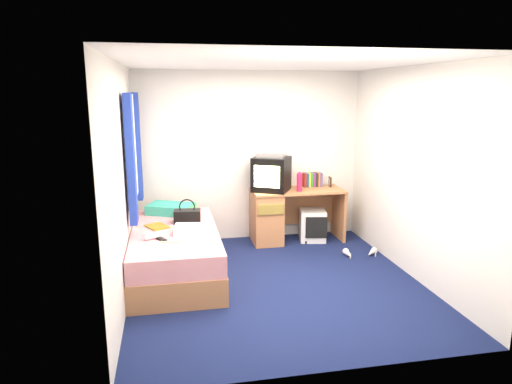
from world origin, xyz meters
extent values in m
plane|color=#0C1438|center=(0.00, 0.00, 0.00)|extent=(3.40, 3.40, 0.00)
plane|color=white|center=(0.00, 0.00, 2.40)|extent=(3.40, 3.40, 0.00)
plane|color=silver|center=(0.00, 1.70, 1.20)|extent=(3.20, 0.00, 3.20)
plane|color=silver|center=(0.00, -1.70, 1.20)|extent=(3.20, 0.00, 3.20)
plane|color=silver|center=(-1.60, 0.00, 1.20)|extent=(0.00, 3.40, 3.40)
plane|color=silver|center=(1.60, 0.00, 1.20)|extent=(0.00, 3.40, 3.40)
cube|color=#BB7C4E|center=(-1.10, 0.50, 0.15)|extent=(1.00, 2.00, 0.30)
cube|color=olive|center=(-0.60, 0.10, 0.16)|extent=(0.02, 0.70, 0.18)
cube|color=white|center=(-1.10, 0.50, 0.42)|extent=(0.98, 1.98, 0.24)
cube|color=#1C78B9|center=(-1.13, 1.24, 0.60)|extent=(0.68, 0.57, 0.13)
cube|color=#BB7C4E|center=(0.65, 1.42, 0.73)|extent=(1.30, 0.55, 0.03)
cube|color=#BB7C4E|center=(0.20, 1.42, 0.36)|extent=(0.40, 0.52, 0.72)
cube|color=#BB7C4E|center=(1.28, 1.42, 0.36)|extent=(0.04, 0.52, 0.72)
cube|color=#BB7C4E|center=(0.90, 1.67, 0.45)|extent=(0.78, 0.03, 0.55)
cube|color=silver|center=(0.87, 1.38, 0.22)|extent=(0.42, 0.42, 0.45)
cube|color=black|center=(0.27, 1.44, 0.99)|extent=(0.63, 0.61, 0.47)
cube|color=#F2ED99|center=(0.16, 1.25, 0.99)|extent=(0.32, 0.19, 0.29)
cube|color=#ACACAE|center=(0.27, 1.44, 1.26)|extent=(0.46, 0.41, 0.07)
cube|color=maroon|center=(0.80, 1.60, 0.85)|extent=(0.03, 0.13, 0.20)
cube|color=navy|center=(0.83, 1.60, 0.85)|extent=(0.03, 0.13, 0.20)
cube|color=gold|center=(0.87, 1.60, 0.85)|extent=(0.03, 0.13, 0.20)
cube|color=#337F33|center=(0.90, 1.60, 0.85)|extent=(0.03, 0.13, 0.20)
cube|color=#7F337F|center=(0.94, 1.60, 0.85)|extent=(0.03, 0.13, 0.20)
cube|color=#262626|center=(0.97, 1.60, 0.85)|extent=(0.03, 0.13, 0.20)
cube|color=#B26633|center=(1.01, 1.60, 0.85)|extent=(0.03, 0.13, 0.20)
cube|color=#4C4C99|center=(1.04, 1.60, 0.85)|extent=(0.03, 0.13, 0.20)
cube|color=black|center=(1.17, 1.54, 0.82)|extent=(0.03, 0.12, 0.14)
cylinder|color=#E6204D|center=(0.64, 1.31, 0.87)|extent=(0.09, 0.09, 0.24)
cylinder|color=silver|center=(0.49, 1.49, 0.83)|extent=(0.05, 0.05, 0.17)
cube|color=black|center=(-0.94, 0.77, 0.62)|extent=(0.34, 0.21, 0.16)
torus|color=black|center=(-0.94, 0.77, 0.74)|extent=(0.20, 0.04, 0.20)
cube|color=white|center=(-0.96, 0.32, 0.59)|extent=(0.32, 0.28, 0.10)
cube|color=yellow|center=(-1.30, 0.65, 0.55)|extent=(0.32, 0.35, 0.01)
cylinder|color=white|center=(-1.32, 0.20, 0.58)|extent=(0.21, 0.14, 0.07)
cube|color=yellow|center=(-1.14, 0.06, 0.55)|extent=(0.22, 0.08, 0.01)
cube|color=black|center=(-1.24, 0.14, 0.55)|extent=(0.13, 0.16, 0.02)
cube|color=silver|center=(-1.58, 0.90, 1.45)|extent=(0.02, 0.90, 1.10)
cube|color=white|center=(-1.57, 0.90, 2.04)|extent=(0.06, 1.06, 0.08)
cube|color=white|center=(-1.57, 0.90, 0.86)|extent=(0.06, 1.06, 0.08)
cube|color=navy|center=(-1.53, 0.31, 1.40)|extent=(0.08, 0.24, 1.40)
cube|color=navy|center=(-1.53, 1.49, 1.40)|extent=(0.08, 0.24, 1.40)
cone|color=silver|center=(1.12, 0.62, 0.04)|extent=(0.10, 0.22, 0.09)
cone|color=silver|center=(1.43, 0.61, 0.04)|extent=(0.22, 0.22, 0.09)
camera|label=1|loc=(-1.13, -4.67, 2.12)|focal=32.00mm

